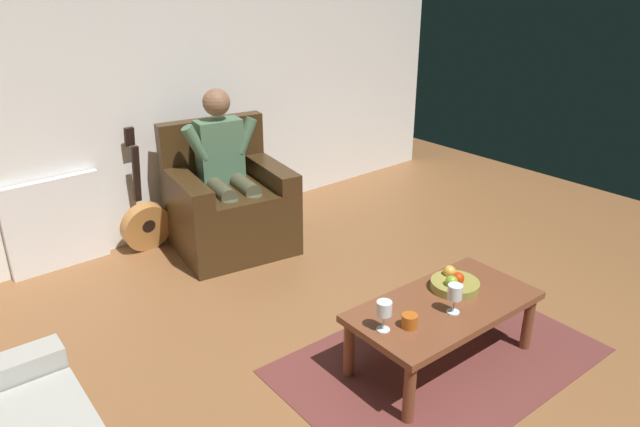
{
  "coord_description": "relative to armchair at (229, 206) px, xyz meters",
  "views": [
    {
      "loc": [
        2.11,
        1.29,
        2.11
      ],
      "look_at": [
        -0.18,
        -1.42,
        0.59
      ],
      "focal_mm": 33.44,
      "sensor_mm": 36.0,
      "label": 1
    }
  ],
  "objects": [
    {
      "name": "guitar",
      "position": [
        0.53,
        -0.37,
        -0.11
      ],
      "size": [
        0.39,
        0.21,
        0.97
      ],
      "color": "#B87A3C",
      "rests_on": "ground"
    },
    {
      "name": "coffee_table",
      "position": [
        -0.1,
        2.03,
        -0.01
      ],
      "size": [
        1.1,
        0.59,
        0.38
      ],
      "rotation": [
        0.0,
        0.0,
        -0.04
      ],
      "color": "brown",
      "rests_on": "ground"
    },
    {
      "name": "ground_plane",
      "position": [
        0.11,
        2.44,
        -0.34
      ],
      "size": [
        7.16,
        7.16,
        0.0
      ],
      "primitive_type": "plane",
      "color": "brown"
    },
    {
      "name": "candle_jar",
      "position": [
        0.22,
        2.06,
        0.08
      ],
      "size": [
        0.08,
        0.08,
        0.07
      ],
      "primitive_type": "cylinder",
      "color": "#B25518",
      "rests_on": "coffee_table"
    },
    {
      "name": "wine_glass_far",
      "position": [
        -0.06,
        2.12,
        0.16
      ],
      "size": [
        0.08,
        0.08,
        0.17
      ],
      "color": "silver",
      "rests_on": "coffee_table"
    },
    {
      "name": "fruit_bowl",
      "position": [
        -0.27,
        1.97,
        0.08
      ],
      "size": [
        0.28,
        0.28,
        0.11
      ],
      "color": "olive",
      "rests_on": "coffee_table"
    },
    {
      "name": "armchair",
      "position": [
        0.0,
        0.0,
        0.0
      ],
      "size": [
        0.96,
        0.91,
        0.97
      ],
      "rotation": [
        0.0,
        0.0,
        -0.17
      ],
      "color": "#3A2612",
      "rests_on": "ground"
    },
    {
      "name": "wine_glass_near",
      "position": [
        0.34,
        1.99,
        0.16
      ],
      "size": [
        0.08,
        0.08,
        0.17
      ],
      "color": "silver",
      "rests_on": "coffee_table"
    },
    {
      "name": "rug",
      "position": [
        -0.1,
        2.03,
        -0.33
      ],
      "size": [
        1.82,
        1.21,
        0.01
      ],
      "primitive_type": "cube",
      "rotation": [
        0.0,
        0.0,
        -0.04
      ],
      "color": "brown",
      "rests_on": "ground"
    },
    {
      "name": "radiator",
      "position": [
        1.15,
        -0.51,
        0.01
      ],
      "size": [
        0.7,
        0.06,
        0.69
      ],
      "primitive_type": "cube",
      "color": "white",
      "rests_on": "ground"
    },
    {
      "name": "person_seated",
      "position": [
        0.0,
        0.0,
        0.33
      ],
      "size": [
        0.61,
        0.6,
        1.23
      ],
      "rotation": [
        0.0,
        0.0,
        -0.17
      ],
      "color": "#4A6E4F",
      "rests_on": "ground"
    },
    {
      "name": "wall_back",
      "position": [
        0.11,
        -0.58,
        1.04
      ],
      "size": [
        5.75,
        0.06,
        2.76
      ],
      "primitive_type": "cube",
      "color": "white",
      "rests_on": "ground"
    }
  ]
}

